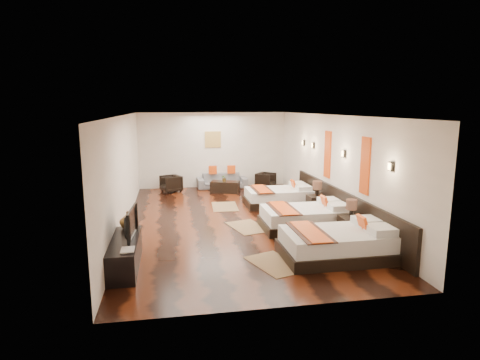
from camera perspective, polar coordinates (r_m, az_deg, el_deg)
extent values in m
cube|color=black|center=(10.77, -1.03, -5.84)|extent=(5.50, 9.50, 0.01)
cube|color=white|center=(10.34, -1.08, 9.22)|extent=(5.50, 9.50, 0.01)
cube|color=silver|center=(15.14, -3.87, 4.28)|extent=(5.50, 0.01, 2.80)
cube|color=silver|center=(10.40, -16.19, 1.06)|extent=(0.01, 9.50, 2.80)
cube|color=silver|center=(11.22, 12.96, 1.87)|extent=(0.01, 9.50, 2.80)
cube|color=black|center=(10.67, 14.22, -3.82)|extent=(0.08, 6.60, 0.90)
cube|color=black|center=(8.48, 13.61, -9.89)|extent=(2.24, 1.39, 0.23)
cube|color=white|center=(8.39, 13.69, -8.11)|extent=(2.13, 1.28, 0.32)
cube|color=#ED4C10|center=(8.53, 17.07, -5.95)|extent=(0.17, 0.34, 0.34)
cube|color=#38190F|center=(8.13, 9.92, -7.32)|extent=(0.59, 1.41, 0.02)
cube|color=#ED4C10|center=(8.12, 9.92, -7.21)|extent=(0.41, 1.41, 0.02)
cube|color=black|center=(10.23, 9.17, -6.21)|extent=(2.15, 1.33, 0.23)
cube|color=white|center=(10.16, 9.22, -4.77)|extent=(2.05, 1.23, 0.31)
cube|color=#ED4C10|center=(10.27, 11.97, -3.11)|extent=(0.16, 0.33, 0.33)
cube|color=#38190F|center=(9.95, 6.17, -4.04)|extent=(0.56, 1.35, 0.02)
cube|color=#ED4C10|center=(9.94, 6.17, -3.96)|extent=(0.39, 1.35, 0.02)
cube|color=black|center=(12.52, 5.46, -3.06)|extent=(2.04, 1.26, 0.21)
cube|color=white|center=(12.46, 5.48, -1.94)|extent=(1.94, 1.16, 0.29)
cube|color=#ED4C10|center=(12.54, 7.64, -0.67)|extent=(0.15, 0.31, 0.31)
cube|color=#38190F|center=(12.30, 3.10, -1.33)|extent=(0.53, 1.28, 0.02)
cube|color=#ED4C10|center=(12.29, 3.10, -1.26)|extent=(0.37, 1.28, 0.02)
cube|color=black|center=(9.64, 15.42, -6.57)|extent=(0.47, 0.47, 0.52)
cylinder|color=black|center=(9.55, 15.53, -4.47)|extent=(0.08, 0.08, 0.21)
cylinder|color=#3F2619|center=(9.50, 15.58, -3.37)|extent=(0.25, 0.25, 0.23)
cube|color=black|center=(11.56, 10.84, -3.51)|extent=(0.49, 0.49, 0.54)
cylinder|color=black|center=(11.48, 10.91, -1.68)|extent=(0.09, 0.09, 0.22)
cylinder|color=#3F2619|center=(11.44, 10.94, -0.72)|extent=(0.26, 0.26, 0.24)
cube|color=olive|center=(7.99, 4.97, -11.78)|extent=(1.11, 1.38, 0.01)
cube|color=olive|center=(10.24, 1.09, -6.69)|extent=(1.03, 1.35, 0.01)
cube|color=olive|center=(12.26, -2.18, -3.80)|extent=(0.81, 1.24, 0.01)
cube|color=black|center=(8.00, -16.02, -10.05)|extent=(0.50, 1.80, 0.55)
imported|color=black|center=(7.94, -15.78, -5.94)|extent=(0.21, 1.00, 0.57)
imported|color=black|center=(7.34, -16.62, -9.58)|extent=(0.24, 0.32, 0.03)
imported|color=brown|center=(8.58, -15.67, -5.48)|extent=(0.36, 0.36, 0.35)
imported|color=slate|center=(15.04, -2.56, -0.09)|extent=(1.88, 0.79, 0.54)
imported|color=black|center=(14.50, -9.80, -0.52)|extent=(0.85, 0.84, 0.60)
imported|color=black|center=(15.06, 3.69, -0.03)|extent=(0.87, 0.87, 0.57)
cube|color=black|center=(14.25, -2.12, -0.97)|extent=(1.11, 0.81, 0.40)
imported|color=#2F5B1E|center=(14.15, -2.22, 0.29)|extent=(0.27, 0.24, 0.26)
cube|color=#D86014|center=(9.47, 17.38, 1.94)|extent=(0.04, 0.40, 1.30)
cube|color=#D86014|center=(11.45, 12.35, 3.58)|extent=(0.04, 0.40, 1.30)
cube|color=black|center=(8.49, 20.70, 1.83)|extent=(0.06, 0.12, 0.18)
cube|color=#FFD18C|center=(8.47, 20.52, 1.83)|extent=(0.02, 0.10, 0.14)
cube|color=black|center=(10.42, 14.56, 3.66)|extent=(0.06, 0.12, 0.18)
cube|color=#FFD18C|center=(10.41, 14.41, 3.66)|extent=(0.02, 0.10, 0.14)
cube|color=black|center=(12.45, 10.37, 4.88)|extent=(0.06, 0.12, 0.18)
cube|color=#FFD18C|center=(12.44, 10.24, 4.88)|extent=(0.02, 0.10, 0.14)
cube|color=black|center=(13.29, 9.03, 5.27)|extent=(0.06, 0.12, 0.18)
cube|color=#FFD18C|center=(13.28, 8.90, 5.27)|extent=(0.02, 0.10, 0.14)
cube|color=#AD873F|center=(15.08, -3.88, 5.79)|extent=(0.60, 0.04, 0.60)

